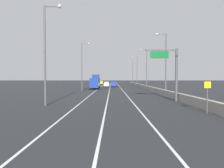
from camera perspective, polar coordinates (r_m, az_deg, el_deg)
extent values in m
plane|color=#26282B|center=(67.17, 1.18, -0.92)|extent=(320.00, 320.00, 0.00)
cube|color=silver|center=(58.32, -4.06, -1.36)|extent=(0.16, 130.00, 0.00)
cube|color=silver|center=(58.17, -0.62, -1.36)|extent=(0.16, 130.00, 0.00)
cube|color=silver|center=(58.23, 2.83, -1.36)|extent=(0.16, 130.00, 0.00)
cube|color=#9E998E|center=(44.25, 12.82, -1.74)|extent=(0.60, 120.00, 1.10)
cylinder|color=#47474C|center=(28.06, 19.16, 2.63)|extent=(0.36, 0.36, 7.50)
cube|color=#47474C|center=(27.69, 14.77, 10.06)|extent=(4.50, 0.20, 0.20)
cube|color=#0C5923|center=(27.43, 14.37, 8.67)|extent=(2.60, 0.10, 1.00)
cylinder|color=#4C4C51|center=(19.57, 27.13, -4.61)|extent=(0.10, 0.10, 2.40)
cube|color=yellow|center=(19.42, 27.25, -0.22)|extent=(0.60, 0.04, 0.60)
cylinder|color=#4C4C51|center=(37.81, 16.23, 5.80)|extent=(0.24, 0.24, 11.90)
cube|color=#4C4C51|center=(38.41, 14.98, 14.50)|extent=(1.80, 0.12, 0.12)
sphere|color=beige|center=(38.20, 13.63, 14.59)|extent=(0.44, 0.44, 0.44)
cylinder|color=#4C4C51|center=(57.33, 10.62, 4.51)|extent=(0.24, 0.24, 11.90)
cube|color=#4C4C51|center=(57.72, 9.76, 10.28)|extent=(1.80, 0.12, 0.12)
sphere|color=beige|center=(57.58, 8.86, 10.31)|extent=(0.44, 0.44, 0.44)
cylinder|color=#4C4C51|center=(77.10, 7.75, 3.86)|extent=(0.24, 0.24, 11.90)
cube|color=#4C4C51|center=(77.40, 7.10, 8.16)|extent=(1.80, 0.12, 0.12)
sphere|color=beige|center=(77.29, 6.43, 8.17)|extent=(0.44, 0.44, 0.44)
cylinder|color=#4C4C51|center=(97.05, 6.37, 3.47)|extent=(0.24, 0.24, 11.90)
cube|color=#4C4C51|center=(97.28, 5.86, 6.89)|extent=(1.80, 0.12, 0.12)
sphere|color=beige|center=(97.19, 5.32, 6.90)|extent=(0.44, 0.44, 0.44)
cylinder|color=#4C4C51|center=(23.71, -19.81, 8.11)|extent=(0.24, 0.24, 11.90)
cube|color=#4C4C51|center=(24.74, -17.86, 21.68)|extent=(1.80, 0.12, 0.12)
sphere|color=beige|center=(24.50, -15.71, 21.91)|extent=(0.44, 0.44, 0.44)
cylinder|color=#4C4C51|center=(46.92, -9.16, 5.09)|extent=(0.24, 0.24, 11.90)
cube|color=#4C4C51|center=(47.47, -8.10, 12.11)|extent=(1.80, 0.12, 0.12)
sphere|color=beige|center=(47.35, -7.00, 12.15)|extent=(0.44, 0.44, 0.44)
cube|color=gold|center=(92.35, -3.23, 0.37)|extent=(1.87, 4.41, 0.95)
cube|color=olive|center=(91.90, -3.26, 0.84)|extent=(1.59, 2.01, 0.60)
cylinder|color=black|center=(94.16, -3.62, 0.11)|extent=(0.24, 0.69, 0.68)
cylinder|color=black|center=(94.03, -2.66, 0.11)|extent=(0.24, 0.69, 0.68)
cylinder|color=black|center=(90.71, -3.82, 0.04)|extent=(0.24, 0.69, 0.68)
cylinder|color=black|center=(90.57, -2.83, 0.04)|extent=(0.24, 0.69, 0.68)
cube|color=black|center=(86.58, 0.57, 0.30)|extent=(2.05, 4.82, 1.06)
cube|color=black|center=(86.08, 0.59, 0.85)|extent=(1.73, 2.20, 0.60)
cylinder|color=black|center=(88.48, -0.04, -0.01)|extent=(0.25, 0.69, 0.68)
cylinder|color=black|center=(88.56, 1.07, 0.00)|extent=(0.25, 0.69, 0.68)
cylinder|color=black|center=(84.63, 0.06, -0.09)|extent=(0.25, 0.69, 0.68)
cylinder|color=black|center=(84.72, 1.21, -0.09)|extent=(0.25, 0.69, 0.68)
cube|color=#1E389E|center=(67.78, 0.61, -0.11)|extent=(2.00, 4.64, 1.17)
cube|color=navy|center=(67.29, 0.60, 0.63)|extent=(1.69, 2.12, 0.60)
cylinder|color=black|center=(69.67, -0.04, -0.53)|extent=(0.24, 0.69, 0.68)
cylinder|color=black|center=(69.63, 1.34, -0.54)|extent=(0.24, 0.69, 0.68)
cylinder|color=black|center=(65.99, -0.16, -0.67)|extent=(0.24, 0.69, 0.68)
cylinder|color=black|center=(65.95, 1.30, -0.68)|extent=(0.24, 0.69, 0.68)
cube|color=#B7B7BC|center=(66.01, -4.52, -0.22)|extent=(1.82, 4.25, 1.05)
cube|color=gray|center=(65.57, -4.56, 0.48)|extent=(1.56, 1.93, 0.60)
cylinder|color=black|center=(67.76, -5.03, -0.61)|extent=(0.24, 0.68, 0.68)
cylinder|color=black|center=(67.61, -3.71, -0.61)|extent=(0.24, 0.68, 0.68)
cylinder|color=black|center=(64.48, -5.36, -0.74)|extent=(0.24, 0.68, 0.68)
cylinder|color=black|center=(64.31, -3.98, -0.75)|extent=(0.24, 0.68, 0.68)
cube|color=white|center=(67.82, -1.57, -0.20)|extent=(2.03, 4.07, 0.94)
cube|color=#96969E|center=(67.39, -1.59, 0.44)|extent=(1.72, 1.86, 0.60)
cylinder|color=black|center=(69.44, -2.20, -0.54)|extent=(0.24, 0.69, 0.68)
cylinder|color=black|center=(69.34, -0.78, -0.55)|extent=(0.24, 0.69, 0.68)
cylinder|color=black|center=(66.35, -2.40, -0.66)|extent=(0.24, 0.69, 0.68)
cylinder|color=black|center=(66.23, -0.91, -0.66)|extent=(0.24, 0.69, 0.68)
cube|color=navy|center=(55.58, -5.12, 0.39)|extent=(2.50, 8.02, 2.71)
cube|color=navy|center=(57.31, -4.94, 2.35)|extent=(2.13, 1.78, 1.10)
cylinder|color=black|center=(59.03, -5.87, -0.84)|extent=(0.23, 1.00, 1.00)
cylinder|color=black|center=(58.81, -3.70, -0.84)|extent=(0.23, 1.00, 1.00)
cylinder|color=black|center=(52.49, -6.70, -1.19)|extent=(0.23, 1.00, 1.00)
cylinder|color=black|center=(52.25, -4.26, -1.19)|extent=(0.23, 1.00, 1.00)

